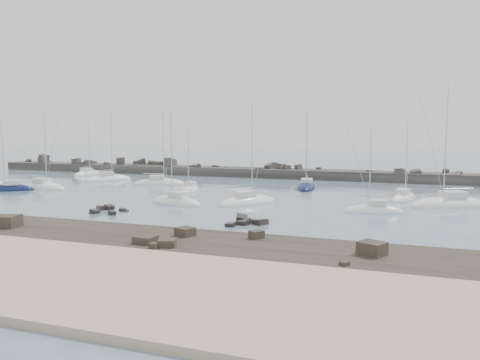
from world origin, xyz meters
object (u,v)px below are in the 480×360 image
Objects in this scene: sailboat_7 at (248,203)px; sailboat_10 at (404,199)px; sailboat_3 at (109,180)px; sailboat_8 at (306,188)px; sailboat_2 at (9,190)px; sailboat_5 at (176,203)px; sailboat_6 at (190,190)px; sailboat_4 at (160,184)px; sailboat_9 at (374,212)px; sailboat_1 at (88,174)px; sailboat_13 at (44,188)px; sailboat_11 at (449,205)px.

sailboat_10 is at bearing 29.13° from sailboat_7.
sailboat_3 is 55.32m from sailboat_10.
sailboat_10 is (15.45, -7.79, 0.00)m from sailboat_8.
sailboat_10 is at bearing 10.28° from sailboat_2.
sailboat_6 is at bearing 107.71° from sailboat_5.
sailboat_3 is 0.99× the size of sailboat_4.
sailboat_7 reaches higher than sailboat_5.
sailboat_10 is at bearing 2.69° from sailboat_6.
sailboat_9 is at bearing -20.23° from sailboat_6.
sailboat_2 is at bearing -169.72° from sailboat_10.
sailboat_8 reaches higher than sailboat_5.
sailboat_6 is (27.93, 9.44, -0.01)m from sailboat_2.
sailboat_2 is at bearing -157.39° from sailboat_8.
sailboat_3 is 1.29× the size of sailboat_6.
sailboat_4 is at bearing 144.61° from sailboat_6.
sailboat_7 reaches higher than sailboat_2.
sailboat_8 is (4.15, 18.71, -0.01)m from sailboat_7.
sailboat_4 is 1.02× the size of sailboat_7.
sailboat_1 is 0.91× the size of sailboat_3.
sailboat_1 is 26.86m from sailboat_4.
sailboat_2 is 19.76m from sailboat_3.
sailboat_3 reaches higher than sailboat_8.
sailboat_3 is 1.28× the size of sailboat_9.
sailboat_5 is (32.02, -3.38, -0.00)m from sailboat_2.
sailboat_4 reaches higher than sailboat_13.
sailboat_2 is (5.63, -27.34, 0.02)m from sailboat_1.
sailboat_10 is (32.56, 1.53, 0.01)m from sailboat_6.
sailboat_5 is at bearing -72.29° from sailboat_6.
sailboat_11 is at bearing -29.65° from sailboat_8.
sailboat_2 is 61.48m from sailboat_10.
sailboat_8 is (39.30, -0.15, -0.00)m from sailboat_3.
sailboat_8 is at bearing 150.35° from sailboat_11.
sailboat_10 is (60.49, 10.97, -0.01)m from sailboat_2.
sailboat_8 is at bearing 59.55° from sailboat_5.
sailboat_4 is 27.32m from sailboat_7.
sailboat_11 is (71.71, -20.56, 0.02)m from sailboat_1.
sailboat_6 is at bearing 176.01° from sailboat_11.
sailboat_13 is (9.10, -23.38, 0.02)m from sailboat_1.
sailboat_3 is 34.46m from sailboat_5.
sailboat_5 is (37.66, -30.72, 0.02)m from sailboat_1.
sailboat_9 is (29.31, -10.80, 0.01)m from sailboat_6.
sailboat_13 is at bearing 174.03° from sailboat_7.
sailboat_8 is 17.30m from sailboat_10.
sailboat_1 is 53.94m from sailboat_7.
sailboat_11 reaches higher than sailboat_1.
sailboat_7 is (12.96, -9.40, 0.01)m from sailboat_6.
sailboat_2 is 66.42m from sailboat_11.
sailboat_8 reaches higher than sailboat_10.
sailboat_13 is (-62.61, -2.82, -0.00)m from sailboat_11.
sailboat_4 is 1.30× the size of sailboat_6.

